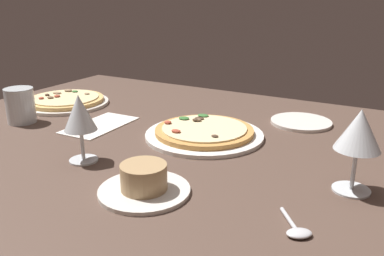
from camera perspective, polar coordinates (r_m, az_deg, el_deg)
dining_table at (r=101.52cm, az=-1.77°, el=-3.00°), size 150.00×110.00×4.00cm
pizza_main at (r=103.81cm, az=1.71°, el=-0.64°), size 30.19×30.19×3.36cm
pizza_side at (r=139.87cm, az=-17.32°, el=3.64°), size 27.67×27.67×3.37cm
ramekin_on_saucer at (r=75.81cm, az=-6.75°, el=-7.57°), size 17.11×17.11×5.68cm
wine_glass_far at (r=89.35cm, az=-15.48°, el=1.73°), size 7.06×7.06×14.97cm
wine_glass_near at (r=78.28cm, az=22.37°, el=-0.62°), size 8.30×8.30×15.88cm
water_glass at (r=124.17cm, az=-22.90°, el=2.69°), size 7.90×7.90×9.87cm
side_plate at (r=118.41cm, az=15.03°, el=0.81°), size 16.85×16.85×0.90cm
paper_menu at (r=115.68cm, az=-12.68°, el=0.43°), size 12.06×21.66×0.30cm
spoon at (r=66.69cm, az=14.46°, el=-13.68°), size 7.33×8.64×1.00cm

